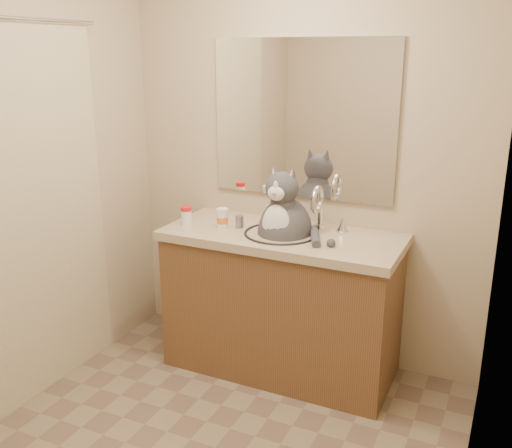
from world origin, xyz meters
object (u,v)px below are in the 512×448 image
at_px(cat, 284,227).
at_px(grey_canister, 240,222).
at_px(pill_bottle_redcap, 186,215).
at_px(pill_bottle_orange, 222,218).

height_order(cat, grey_canister, cat).
relative_size(pill_bottle_redcap, grey_canister, 1.48).
height_order(pill_bottle_redcap, pill_bottle_orange, pill_bottle_orange).
relative_size(pill_bottle_redcap, pill_bottle_orange, 0.95).
relative_size(cat, grey_canister, 8.24).
distance_m(cat, pill_bottle_orange, 0.37).
xyz_separation_m(cat, grey_canister, (-0.27, -0.01, 0.00)).
bearing_deg(grey_canister, pill_bottle_orange, -156.62).
xyz_separation_m(pill_bottle_orange, grey_canister, (0.09, 0.04, -0.02)).
bearing_deg(pill_bottle_redcap, pill_bottle_orange, 9.22).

